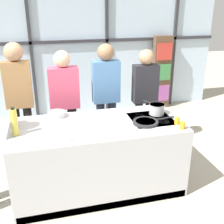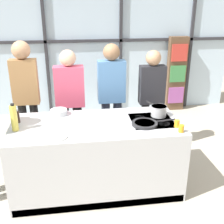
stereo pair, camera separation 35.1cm
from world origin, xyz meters
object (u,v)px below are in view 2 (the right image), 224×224
at_px(spectator_far_right, 151,95).
at_px(juice_glass_far, 177,124).
at_px(saucepan, 159,111).
at_px(spectator_center_right, 112,93).
at_px(oil_bottle, 14,118).
at_px(spectator_far_left, 26,92).
at_px(pepper_grinder, 17,117).
at_px(frying_pan, 145,123).
at_px(spectator_center_left, 70,98).
at_px(white_plate, 57,137).
at_px(mixing_bowl, 59,112).
at_px(juice_glass_near, 181,129).

relative_size(spectator_far_right, juice_glass_far, 18.87).
bearing_deg(saucepan, spectator_center_right, 124.68).
bearing_deg(oil_bottle, spectator_center_right, 36.59).
xyz_separation_m(spectator_far_left, juice_glass_far, (1.88, -1.11, -0.12)).
bearing_deg(saucepan, spectator_far_left, 157.17).
distance_m(pepper_grinder, juice_glass_far, 1.94).
height_order(frying_pan, oil_bottle, oil_bottle).
distance_m(spectator_center_left, spectator_center_right, 0.63).
bearing_deg(spectator_center_left, saucepan, 146.90).
distance_m(spectator_far_left, white_plate, 1.29).
xyz_separation_m(spectator_center_left, spectator_center_right, (0.63, 0.00, 0.06)).
bearing_deg(spectator_center_left, pepper_grinder, 47.72).
xyz_separation_m(spectator_far_left, spectator_far_right, (1.88, -0.00, -0.13)).
xyz_separation_m(spectator_far_left, mixing_bowl, (0.48, -0.52, -0.13)).
distance_m(oil_bottle, juice_glass_near, 1.92).
xyz_separation_m(oil_bottle, juice_glass_near, (1.89, -0.31, -0.11)).
xyz_separation_m(spectator_far_right, juice_glass_near, (0.00, -1.25, 0.01)).
xyz_separation_m(spectator_far_left, spectator_center_right, (1.25, 0.00, -0.06)).
height_order(spectator_far_left, white_plate, spectator_far_left).
xyz_separation_m(white_plate, juice_glass_far, (1.40, 0.08, 0.04)).
bearing_deg(mixing_bowl, spectator_center_left, 74.06).
height_order(oil_bottle, pepper_grinder, oil_bottle).
bearing_deg(pepper_grinder, spectator_far_left, 88.83).
bearing_deg(juice_glass_far, spectator_center_left, 138.64).
xyz_separation_m(spectator_far_right, white_plate, (-1.40, -1.18, -0.03)).
distance_m(spectator_center_left, saucepan, 1.36).
height_order(white_plate, juice_glass_far, juice_glass_far).
distance_m(spectator_far_right, juice_glass_near, 1.25).
bearing_deg(frying_pan, mixing_bowl, 155.57).
bearing_deg(spectator_far_right, spectator_center_left, -0.00).
height_order(saucepan, oil_bottle, oil_bottle).
bearing_deg(juice_glass_near, spectator_center_right, 116.84).
xyz_separation_m(mixing_bowl, juice_glass_near, (1.40, -0.73, 0.00)).
height_order(spectator_center_right, saucepan, spectator_center_right).
xyz_separation_m(spectator_center_right, saucepan, (0.51, -0.74, -0.03)).
bearing_deg(oil_bottle, spectator_far_left, 89.73).
bearing_deg(juice_glass_far, frying_pan, 162.52).
bearing_deg(juice_glass_far, mixing_bowl, 157.26).
height_order(spectator_center_left, pepper_grinder, spectator_center_left).
distance_m(saucepan, white_plate, 1.36).
xyz_separation_m(mixing_bowl, juice_glass_far, (1.40, -0.59, 0.00)).
distance_m(spectator_far_left, oil_bottle, 0.93).
xyz_separation_m(frying_pan, white_plate, (-1.05, -0.19, -0.01)).
relative_size(spectator_far_right, white_plate, 7.10).
bearing_deg(juice_glass_near, juice_glass_far, 90.00).
distance_m(juice_glass_near, juice_glass_far, 0.14).
relative_size(saucepan, oil_bottle, 1.11).
bearing_deg(juice_glass_near, spectator_center_left, 135.24).
relative_size(frying_pan, oil_bottle, 1.70).
distance_m(saucepan, pepper_grinder, 1.78).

